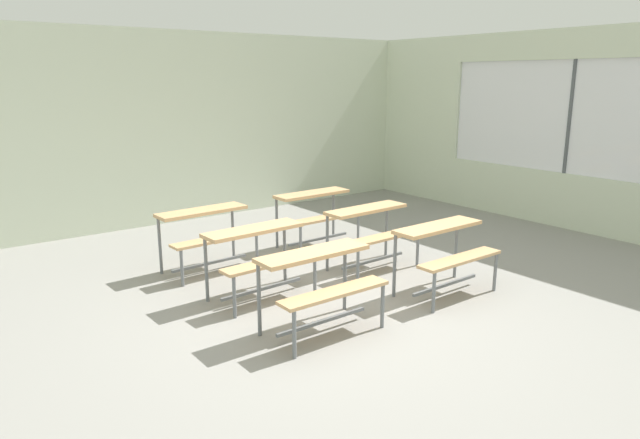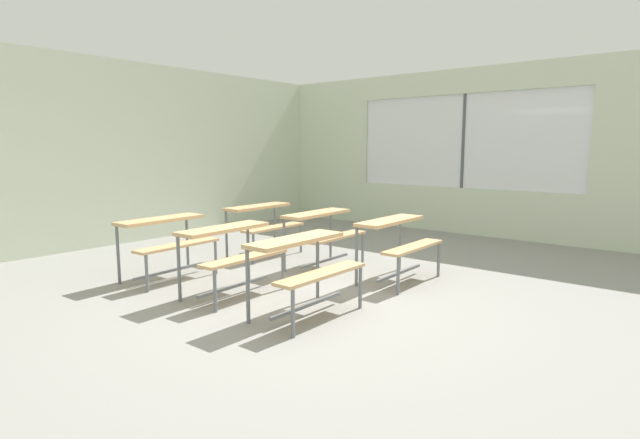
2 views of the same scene
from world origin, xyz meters
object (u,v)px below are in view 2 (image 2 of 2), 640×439
Objects in this scene: desk_bench_r0c0 at (304,258)px; desk_bench_r2c1 at (263,218)px; desk_bench_r0c1 at (398,235)px; desk_bench_r1c1 at (323,226)px; desk_bench_r2c0 at (167,233)px; desk_bench_r1c0 at (231,244)px.

desk_bench_r0c0 and desk_bench_r2c1 have the same top height.
desk_bench_r0c1 is 1.11m from desk_bench_r1c1.
desk_bench_r0c1 is 0.98× the size of desk_bench_r2c0.
desk_bench_r0c0 is 1.00× the size of desk_bench_r0c1.
desk_bench_r2c0 is at bearing -179.08° from desk_bench_r2c1.
desk_bench_r0c1 is at bearing -89.03° from desk_bench_r1c1.
desk_bench_r0c0 is at bearing 177.75° from desk_bench_r0c1.
desk_bench_r1c1 is at bearing 91.84° from desk_bench_r0c1.
desk_bench_r2c0 is at bearing 126.63° from desk_bench_r0c1.
desk_bench_r0c0 is at bearing -147.88° from desk_bench_r1c1.
desk_bench_r2c0 is 1.68m from desk_bench_r2c1.
desk_bench_r1c0 is 1.01× the size of desk_bench_r1c1.
desk_bench_r1c0 is at bearing -145.02° from desk_bench_r2c1.
desk_bench_r0c0 is at bearing -92.00° from desk_bench_r1c0.
desk_bench_r2c1 is at bearing 53.55° from desk_bench_r0c0.
desk_bench_r1c0 is at bearing 89.90° from desk_bench_r0c0.
desk_bench_r2c0 is (-0.05, 2.18, 0.00)m from desk_bench_r0c0.
desk_bench_r2c0 is (-1.64, 1.12, 0.00)m from desk_bench_r1c1.
desk_bench_r0c0 is 0.98× the size of desk_bench_r2c0.
desk_bench_r2c1 is at bearing -0.84° from desk_bench_r2c0.
desk_bench_r2c0 is 1.02× the size of desk_bench_r2c1.
desk_bench_r0c1 is 1.98m from desk_bench_r1c0.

